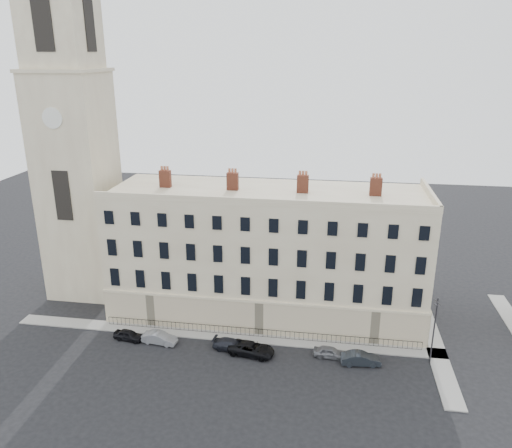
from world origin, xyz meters
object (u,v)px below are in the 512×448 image
object	(u,v)px
car_a	(129,335)
streetlamp	(434,328)
car_b	(160,338)
car_c	(232,345)
car_e	(330,352)
car_d	(251,349)
car_f	(361,359)

from	to	relation	value
car_a	streetlamp	distance (m)	32.11
car_b	car_a	bearing A→B (deg)	94.23
car_a	car_c	size ratio (longest dim) A/B	0.82
car_e	car_a	bearing A→B (deg)	94.12
car_e	car_d	bearing A→B (deg)	99.30
car_a	car_e	size ratio (longest dim) A/B	0.97
car_d	car_f	xyz separation A→B (m)	(11.18, -0.05, -0.01)
car_b	streetlamp	size ratio (longest dim) A/B	0.52
car_f	streetlamp	bearing A→B (deg)	-86.57
car_e	car_c	bearing A→B (deg)	95.25
car_a	car_b	world-z (taller)	car_b
car_d	car_e	xyz separation A→B (m)	(8.13, 0.74, -0.08)
car_a	car_d	world-z (taller)	car_d
car_a	car_f	world-z (taller)	car_f
car_d	car_f	distance (m)	11.18
car_e	streetlamp	xyz separation A→B (m)	(10.01, 0.41, 3.50)
streetlamp	car_d	bearing A→B (deg)	165.07
car_f	streetlamp	world-z (taller)	streetlamp
car_a	car_b	distance (m)	3.59
car_a	car_e	world-z (taller)	car_e
car_b	car_e	distance (m)	18.32
car_a	streetlamp	xyz separation A→B (m)	(31.92, 0.40, 3.52)
car_c	car_e	bearing A→B (deg)	-82.14
car_c	car_f	xyz separation A→B (m)	(13.38, -0.58, 0.06)
car_a	car_e	xyz separation A→B (m)	(21.91, -0.00, 0.02)
car_f	car_a	bearing A→B (deg)	81.94
car_a	car_b	bearing A→B (deg)	-84.14
car_c	car_d	bearing A→B (deg)	-96.92
car_a	car_c	bearing A→B (deg)	-82.79
car_b	streetlamp	distance (m)	28.54
car_c	car_d	distance (m)	2.26
car_b	car_d	xyz separation A→B (m)	(10.19, -0.59, 0.04)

